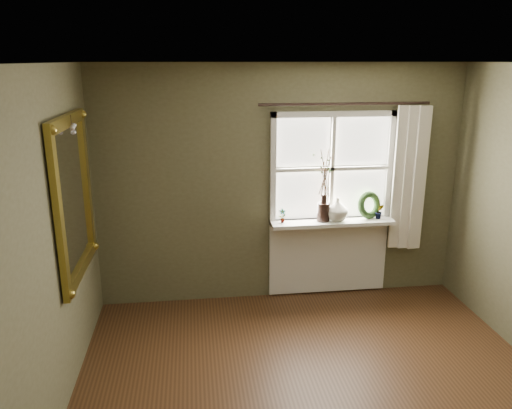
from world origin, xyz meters
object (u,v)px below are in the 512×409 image
(cream_vase, at_px, (337,209))
(gilt_mirror, at_px, (74,197))
(dark_jug, at_px, (323,212))
(wreath, at_px, (369,208))

(cream_vase, height_order, gilt_mirror, gilt_mirror)
(dark_jug, height_order, wreath, wreath)
(wreath, bearing_deg, gilt_mirror, 173.19)
(dark_jug, distance_m, gilt_mirror, 2.59)
(cream_vase, distance_m, wreath, 0.38)
(cream_vase, relative_size, wreath, 0.82)
(cream_vase, height_order, wreath, wreath)
(gilt_mirror, bearing_deg, dark_jug, 19.12)
(wreath, relative_size, gilt_mirror, 0.22)
(dark_jug, height_order, gilt_mirror, gilt_mirror)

